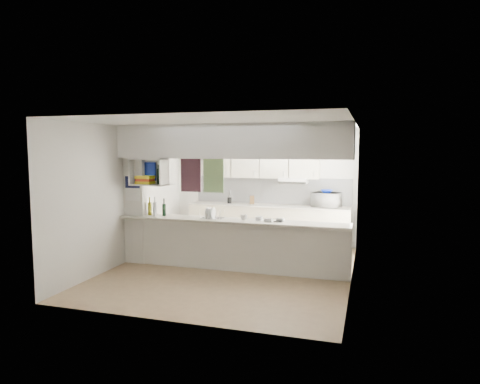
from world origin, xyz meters
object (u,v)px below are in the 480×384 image
at_px(microwave, 327,200).
at_px(wine_bottles, 152,209).
at_px(bowl, 327,191).
at_px(dish_rack, 212,214).

distance_m(microwave, wine_bottles, 3.70).
bearing_deg(wine_bottles, microwave, 35.23).
relative_size(microwave, bowl, 2.18).
bearing_deg(bowl, dish_rack, -130.92).
relative_size(bowl, dish_rack, 0.66).
height_order(microwave, dish_rack, microwave).
bearing_deg(microwave, dish_rack, 68.96).
height_order(microwave, wine_bottles, wine_bottles).
xyz_separation_m(microwave, bowl, (0.00, -0.04, 0.19)).
relative_size(bowl, wine_bottles, 0.50).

